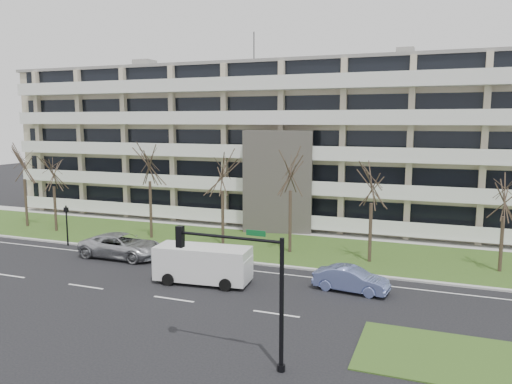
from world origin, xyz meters
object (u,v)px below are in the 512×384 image
at_px(blue_sedan, 351,279).
at_px(white_van, 204,261).
at_px(traffic_signal, 244,278).
at_px(silver_pickup, 122,246).
at_px(pedestrian_signal, 67,220).

distance_m(blue_sedan, white_van, 8.84).
height_order(blue_sedan, white_van, white_van).
distance_m(blue_sedan, traffic_signal, 10.98).
relative_size(silver_pickup, blue_sedan, 1.43).
relative_size(blue_sedan, traffic_signal, 0.77).
bearing_deg(pedestrian_signal, white_van, -9.57).
relative_size(white_van, traffic_signal, 1.06).
relative_size(white_van, pedestrian_signal, 1.85).
xyz_separation_m(blue_sedan, pedestrian_signal, (-22.91, 2.73, 1.34)).
bearing_deg(pedestrian_signal, silver_pickup, -4.71).
distance_m(blue_sedan, pedestrian_signal, 23.11).
relative_size(silver_pickup, white_van, 1.04).
bearing_deg(blue_sedan, silver_pickup, 91.98).
bearing_deg(pedestrian_signal, blue_sedan, 0.68).
height_order(blue_sedan, traffic_signal, traffic_signal).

